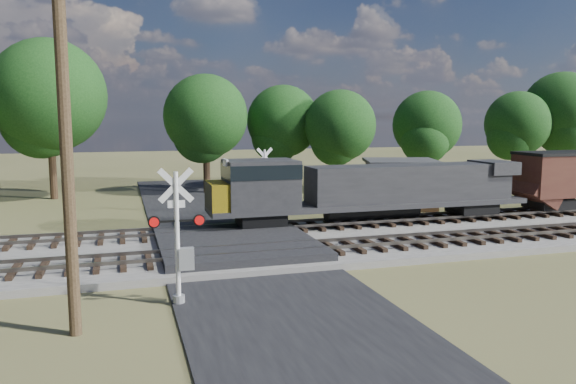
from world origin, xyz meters
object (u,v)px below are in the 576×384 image
object	(u,v)px
crossing_signal_near	(180,249)
equipment_shed	(400,183)
utility_pole	(66,143)
crossing_signal_far	(264,188)

from	to	relation	value
crossing_signal_near	equipment_shed	world-z (taller)	crossing_signal_near
utility_pole	crossing_signal_far	bearing A→B (deg)	78.84
equipment_shed	crossing_signal_near	bearing A→B (deg)	-117.50
crossing_signal_far	crossing_signal_near	bearing A→B (deg)	54.50
crossing_signal_near	utility_pole	distance (m)	5.10
crossing_signal_near	utility_pole	bearing A→B (deg)	-148.40
crossing_signal_far	equipment_shed	distance (m)	10.12
utility_pole	equipment_shed	world-z (taller)	utility_pole
utility_pole	equipment_shed	xyz separation A→B (m)	(19.90, 18.13, -3.82)
utility_pole	crossing_signal_near	bearing A→B (deg)	47.65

